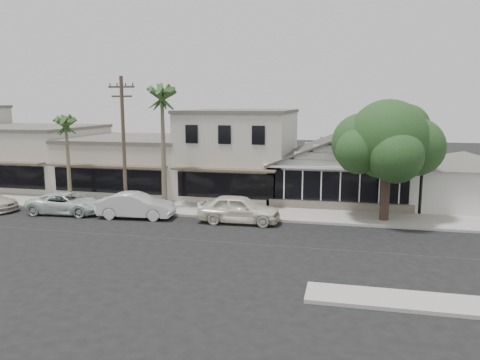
% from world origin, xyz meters
% --- Properties ---
extents(ground, '(140.00, 140.00, 0.00)m').
position_xyz_m(ground, '(0.00, 0.00, 0.00)').
color(ground, black).
rests_on(ground, ground).
extents(sidewalk_north, '(90.00, 3.50, 0.15)m').
position_xyz_m(sidewalk_north, '(-8.00, 6.75, 0.07)').
color(sidewalk_north, '#9E9991').
rests_on(sidewalk_north, ground).
extents(corner_shop, '(10.40, 8.60, 5.10)m').
position_xyz_m(corner_shop, '(5.00, 12.47, 2.62)').
color(corner_shop, beige).
rests_on(corner_shop, ground).
extents(side_cottage, '(6.00, 6.00, 3.00)m').
position_xyz_m(side_cottage, '(13.20, 11.50, 1.50)').
color(side_cottage, beige).
rests_on(side_cottage, ground).
extents(row_building_near, '(8.00, 10.00, 6.50)m').
position_xyz_m(row_building_near, '(-3.00, 13.50, 3.25)').
color(row_building_near, beige).
rests_on(row_building_near, ground).
extents(row_building_midnear, '(10.00, 10.00, 4.20)m').
position_xyz_m(row_building_midnear, '(-12.00, 13.50, 2.10)').
color(row_building_midnear, '#B6B0A3').
rests_on(row_building_midnear, ground).
extents(row_building_midfar, '(11.00, 10.00, 5.00)m').
position_xyz_m(row_building_midfar, '(-22.50, 13.50, 2.50)').
color(row_building_midfar, beige).
rests_on(row_building_midfar, ground).
extents(utility_pole, '(1.80, 0.24, 9.00)m').
position_xyz_m(utility_pole, '(-9.00, 5.20, 4.79)').
color(utility_pole, brown).
rests_on(utility_pole, ground).
extents(car_0, '(5.12, 2.19, 1.73)m').
position_xyz_m(car_0, '(-0.99, 4.22, 0.86)').
color(car_0, silver).
rests_on(car_0, ground).
extents(car_1, '(5.01, 2.12, 1.61)m').
position_xyz_m(car_1, '(-7.68, 3.92, 0.80)').
color(car_1, silver).
rests_on(car_1, ground).
extents(car_2, '(5.15, 2.61, 1.40)m').
position_xyz_m(car_2, '(-12.68, 3.97, 0.70)').
color(car_2, silver).
rests_on(car_2, ground).
extents(shade_tree, '(6.78, 6.13, 7.52)m').
position_xyz_m(shade_tree, '(7.67, 6.56, 4.95)').
color(shade_tree, '#433328').
rests_on(shade_tree, ground).
extents(palm_east, '(2.94, 2.94, 8.87)m').
position_xyz_m(palm_east, '(-6.74, 6.48, 7.61)').
color(palm_east, '#726651').
rests_on(palm_east, ground).
extents(palm_mid, '(2.83, 2.83, 6.71)m').
position_xyz_m(palm_mid, '(-14.20, 6.75, 5.73)').
color(palm_mid, '#726651').
rests_on(palm_mid, ground).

